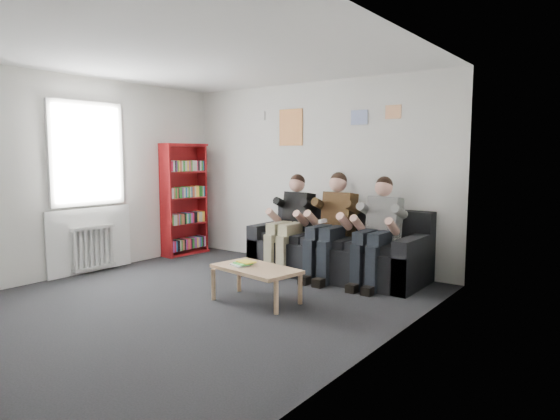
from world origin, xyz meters
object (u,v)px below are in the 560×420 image
object	(u,v)px
sofa	(338,252)
person_middle	(331,226)
bookshelf	(185,199)
coffee_table	(256,271)
person_left	(290,223)
person_right	(377,232)

from	to	relation	value
sofa	person_middle	bearing A→B (deg)	-90.00
bookshelf	coffee_table	bearing A→B (deg)	-22.66
bookshelf	person_left	bearing A→B (deg)	5.19
bookshelf	coffee_table	distance (m)	3.06
bookshelf	coffee_table	xyz separation A→B (m)	(2.65, -1.43, -0.56)
sofa	bookshelf	world-z (taller)	bookshelf
sofa	person_right	world-z (taller)	person_right
sofa	person_middle	distance (m)	0.43
sofa	person_middle	size ratio (longest dim) A/B	1.68
bookshelf	person_middle	size ratio (longest dim) A/B	1.29
sofa	coffee_table	bearing A→B (deg)	-94.48
person_left	person_right	world-z (taller)	person_right
person_middle	coffee_table	bearing A→B (deg)	-93.44
sofa	person_left	bearing A→B (deg)	-162.44
coffee_table	person_middle	bearing A→B (deg)	84.85
person_right	sofa	bearing A→B (deg)	162.27
coffee_table	person_left	world-z (taller)	person_left
sofa	person_middle	xyz separation A→B (m)	(-0.00, -0.21, 0.37)
bookshelf	person_middle	xyz separation A→B (m)	(2.78, -0.02, -0.21)
coffee_table	person_right	bearing A→B (deg)	60.89
sofa	person_middle	world-z (taller)	person_middle
person_right	person_middle	bearing A→B (deg)	-179.94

